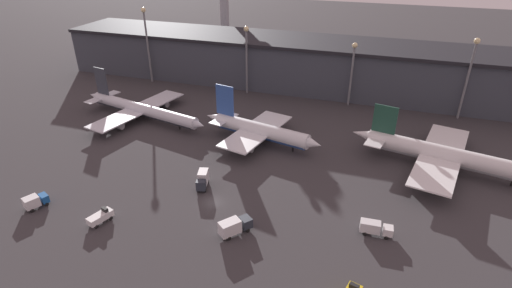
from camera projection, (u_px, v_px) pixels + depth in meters
name	position (u px, v px, depth m)	size (l,w,h in m)	color
ground	(213.00, 202.00, 88.42)	(600.00, 600.00, 0.00)	#383538
terminal_building	(298.00, 63.00, 151.53)	(186.88, 26.28, 17.87)	#3D424C
airplane_0	(142.00, 110.00, 126.40)	(48.53, 36.26, 14.15)	silver
airplane_1	(260.00, 130.00, 111.91)	(36.91, 28.19, 14.90)	white
airplane_2	(448.00, 156.00, 98.92)	(48.76, 37.67, 13.82)	white
service_vehicle_1	(375.00, 228.00, 78.34)	(6.37, 2.35, 2.89)	white
service_vehicle_2	(234.00, 226.00, 78.36)	(6.06, 6.77, 3.44)	#282D38
service_vehicle_3	(100.00, 217.00, 81.76)	(3.63, 5.62, 2.90)	white
service_vehicle_4	(35.00, 201.00, 86.03)	(4.22, 5.35, 2.96)	#195199
service_vehicle_5	(203.00, 179.00, 92.89)	(3.47, 5.83, 3.79)	#282D38
lamp_post_0	(147.00, 37.00, 151.54)	(1.80, 1.80, 28.44)	slate
lamp_post_1	(247.00, 52.00, 141.31)	(1.80, 1.80, 24.29)	slate
lamp_post_2	(352.00, 66.00, 131.61)	(1.80, 1.80, 21.57)	slate
lamp_post_3	(470.00, 69.00, 120.80)	(1.80, 1.80, 25.64)	slate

